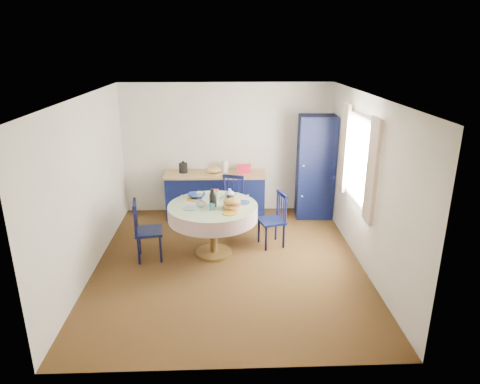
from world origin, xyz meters
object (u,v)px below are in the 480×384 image
(mug_a, at_px, (200,203))
(mug_c, at_px, (231,197))
(chair_far, at_px, (231,203))
(kitchen_counter, at_px, (216,194))
(mug_b, at_px, (212,207))
(cobalt_bowl, at_px, (197,196))
(pantry_cabinet, at_px, (316,167))
(chair_right, at_px, (274,219))
(dining_table, at_px, (213,213))
(mug_d, at_px, (200,195))
(chair_left, at_px, (146,230))

(mug_a, bearing_deg, mug_c, 31.26)
(chair_far, relative_size, mug_c, 8.51)
(kitchen_counter, xyz_separation_m, mug_a, (-0.20, -1.68, 0.44))
(mug_b, bearing_deg, cobalt_bowl, 116.40)
(pantry_cabinet, xyz_separation_m, mug_c, (-1.62, -1.32, -0.09))
(kitchen_counter, relative_size, chair_right, 2.12)
(dining_table, relative_size, mug_d, 12.53)
(chair_far, bearing_deg, kitchen_counter, 133.75)
(chair_right, height_order, mug_a, mug_a)
(mug_d, bearing_deg, pantry_cabinet, 30.04)
(mug_c, height_order, mug_d, mug_d)
(dining_table, distance_m, cobalt_bowl, 0.46)
(kitchen_counter, xyz_separation_m, dining_table, (-0.00, -1.63, 0.26))
(mug_c, relative_size, mug_d, 1.04)
(pantry_cabinet, relative_size, mug_c, 17.09)
(chair_far, xyz_separation_m, cobalt_bowl, (-0.55, -0.65, 0.38))
(dining_table, xyz_separation_m, chair_left, (-1.03, -0.10, -0.23))
(mug_a, relative_size, mug_c, 1.12)
(chair_far, bearing_deg, mug_c, -70.83)
(chair_left, relative_size, cobalt_bowl, 3.49)
(chair_right, relative_size, mug_d, 8.26)
(kitchen_counter, distance_m, dining_table, 1.65)
(mug_b, height_order, mug_c, mug_b)
(mug_a, bearing_deg, mug_b, -35.93)
(kitchen_counter, height_order, mug_b, kitchen_counter)
(kitchen_counter, xyz_separation_m, chair_left, (-1.03, -1.72, 0.04))
(mug_a, relative_size, mug_b, 1.30)
(chair_left, bearing_deg, cobalt_bowl, -69.26)
(mug_a, bearing_deg, pantry_cabinet, 37.50)
(dining_table, bearing_deg, kitchen_counter, 89.90)
(chair_left, xyz_separation_m, chair_far, (1.31, 1.08, 0.01))
(mug_d, bearing_deg, chair_far, 52.54)
(kitchen_counter, distance_m, mug_a, 1.75)
(chair_right, height_order, mug_b, mug_b)
(mug_b, height_order, cobalt_bowl, mug_b)
(dining_table, distance_m, chair_right, 1.05)
(mug_b, bearing_deg, chair_left, 174.80)
(cobalt_bowl, bearing_deg, pantry_cabinet, 29.35)
(chair_far, xyz_separation_m, mug_d, (-0.50, -0.66, 0.40))
(pantry_cabinet, distance_m, mug_b, 2.58)
(chair_left, relative_size, mug_c, 8.36)
(mug_a, height_order, cobalt_bowl, mug_a)
(kitchen_counter, height_order, mug_d, kitchen_counter)
(kitchen_counter, relative_size, dining_table, 1.40)
(chair_far, distance_m, mug_b, 1.27)
(pantry_cabinet, relative_size, mug_a, 15.31)
(pantry_cabinet, distance_m, mug_d, 2.44)
(mug_b, bearing_deg, mug_c, 56.19)
(cobalt_bowl, bearing_deg, chair_left, -150.60)
(kitchen_counter, height_order, pantry_cabinet, pantry_cabinet)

